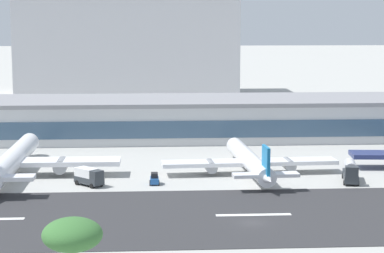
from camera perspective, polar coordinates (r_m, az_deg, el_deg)
ground_plane at (r=114.18m, az=4.61°, el=-7.41°), size 1400.00×1400.00×0.00m
runway_strip at (r=118.41m, az=4.30°, el=-6.81°), size 800.00×34.26×0.08m
runway_centreline_dash_4 at (r=118.53m, az=4.76°, el=-6.78°), size 12.00×1.20×0.01m
terminal_building at (r=192.46m, az=1.86°, el=0.67°), size 167.81×27.10×10.29m
distant_hotel_block at (r=308.26m, az=-4.96°, el=6.29°), size 90.40×24.82×39.54m
airliner_navy_tail_gate_0 at (r=149.18m, az=-13.73°, el=-2.64°), size 42.52×46.67×9.74m
airliner_blue_tail_gate_1 at (r=147.77m, az=4.51°, el=-2.71°), size 35.39×39.48×8.24m
service_baggage_tug_0 at (r=139.33m, az=-2.91°, el=-4.04°), size 1.89×3.20×2.20m
service_box_truck_1 at (r=139.22m, az=-7.92°, el=-3.81°), size 5.92×5.96×3.25m
service_fuel_truck_2 at (r=144.14m, az=12.09°, el=-3.40°), size 4.32×8.86×3.95m
palm_tree_0 at (r=61.61m, az=-9.17°, el=-8.73°), size 4.96×4.96×15.01m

